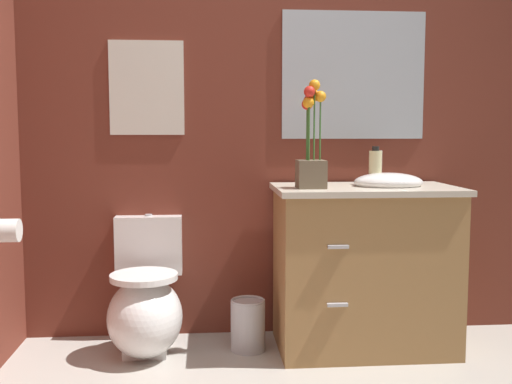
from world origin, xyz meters
TOP-DOWN VIEW (x-y plane):
  - wall_back at (0.20, 1.69)m, footprint 4.04×0.05m
  - toilet at (-0.61, 1.39)m, footprint 0.38×0.59m
  - vanity_cabinet at (0.53, 1.36)m, footprint 0.94×0.56m
  - flower_vase at (0.23, 1.29)m, footprint 0.14×0.14m
  - soap_bottle at (0.60, 1.46)m, footprint 0.07×0.07m
  - trash_bin at (-0.09, 1.37)m, footprint 0.18×0.18m
  - wall_poster at (-0.61, 1.66)m, footprint 0.40×0.01m
  - wall_mirror at (0.52, 1.66)m, footprint 0.80×0.01m
  - toilet_paper_roll at (-1.23, 1.19)m, footprint 0.11×0.11m

SIDE VIEW (x-z plane):
  - trash_bin at x=-0.09m, z-range 0.00..0.27m
  - toilet at x=-0.61m, z-range -0.10..0.59m
  - vanity_cabinet at x=0.53m, z-range -0.08..0.96m
  - toilet_paper_roll at x=-1.23m, z-range 0.62..0.74m
  - soap_bottle at x=0.60m, z-range 0.85..1.05m
  - flower_vase at x=0.23m, z-range 0.78..1.32m
  - wall_back at x=0.20m, z-range 0.00..2.50m
  - wall_poster at x=-0.61m, z-range 1.12..1.63m
  - wall_mirror at x=0.52m, z-range 1.10..1.80m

